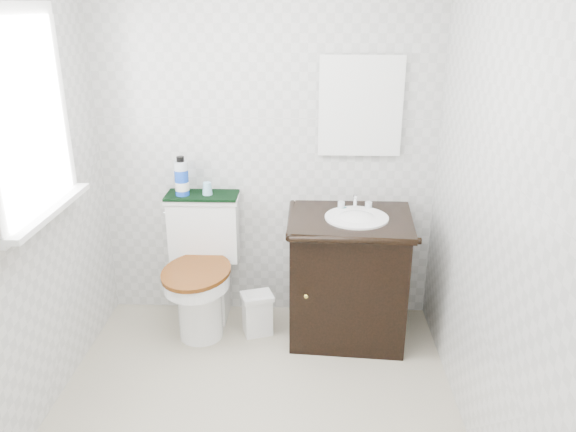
# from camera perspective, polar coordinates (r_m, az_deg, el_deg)

# --- Properties ---
(floor) EXTENTS (2.40, 2.40, 0.00)m
(floor) POSITION_cam_1_polar(r_m,az_deg,el_deg) (3.12, -3.62, -20.35)
(floor) COLOR #C1B69C
(floor) RESTS_ON ground
(wall_back) EXTENTS (2.40, 0.00, 2.40)m
(wall_back) POSITION_cam_1_polar(r_m,az_deg,el_deg) (3.64, -2.19, 7.31)
(wall_back) COLOR silver
(wall_back) RESTS_ON ground
(wall_front) EXTENTS (2.40, 0.00, 2.40)m
(wall_front) POSITION_cam_1_polar(r_m,az_deg,el_deg) (1.44, -9.59, -15.68)
(wall_front) COLOR silver
(wall_front) RESTS_ON ground
(wall_left) EXTENTS (0.00, 2.40, 2.40)m
(wall_left) POSITION_cam_1_polar(r_m,az_deg,el_deg) (2.84, -26.90, 1.05)
(wall_left) COLOR silver
(wall_left) RESTS_ON ground
(wall_right) EXTENTS (0.00, 2.40, 2.40)m
(wall_right) POSITION_cam_1_polar(r_m,az_deg,el_deg) (2.62, 20.46, 0.47)
(wall_right) COLOR silver
(wall_right) RESTS_ON ground
(window) EXTENTS (0.02, 0.70, 0.90)m
(window) POSITION_cam_1_polar(r_m,az_deg,el_deg) (2.95, -25.25, 9.11)
(window) COLOR white
(window) RESTS_ON wall_left
(mirror) EXTENTS (0.50, 0.02, 0.60)m
(mirror) POSITION_cam_1_polar(r_m,az_deg,el_deg) (3.57, 7.38, 10.98)
(mirror) COLOR silver
(mirror) RESTS_ON wall_back
(toilet) EXTENTS (0.48, 0.66, 0.87)m
(toilet) POSITION_cam_1_polar(r_m,az_deg,el_deg) (3.76, -8.67, -5.81)
(toilet) COLOR white
(toilet) RESTS_ON floor
(vanity) EXTENTS (0.79, 0.69, 0.92)m
(vanity) POSITION_cam_1_polar(r_m,az_deg,el_deg) (3.63, 6.23, -5.78)
(vanity) COLOR black
(vanity) RESTS_ON floor
(trash_bin) EXTENTS (0.24, 0.21, 0.29)m
(trash_bin) POSITION_cam_1_polar(r_m,az_deg,el_deg) (3.74, -3.13, -9.84)
(trash_bin) COLOR white
(trash_bin) RESTS_ON floor
(towel) EXTENTS (0.47, 0.22, 0.02)m
(towel) POSITION_cam_1_polar(r_m,az_deg,el_deg) (3.68, -8.74, 2.09)
(towel) COLOR black
(towel) RESTS_ON toilet
(mouthwash_bottle) EXTENTS (0.09, 0.09, 0.26)m
(mouthwash_bottle) POSITION_cam_1_polar(r_m,az_deg,el_deg) (3.65, -10.76, 3.85)
(mouthwash_bottle) COLOR blue
(mouthwash_bottle) RESTS_ON towel
(cup) EXTENTS (0.07, 0.07, 0.08)m
(cup) POSITION_cam_1_polar(r_m,az_deg,el_deg) (3.65, -8.21, 2.79)
(cup) COLOR #8FCBEA
(cup) RESTS_ON towel
(soap_bar) EXTENTS (0.07, 0.05, 0.02)m
(soap_bar) POSITION_cam_1_polar(r_m,az_deg,el_deg) (3.59, 5.52, 0.84)
(soap_bar) COLOR #16696D
(soap_bar) RESTS_ON vanity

